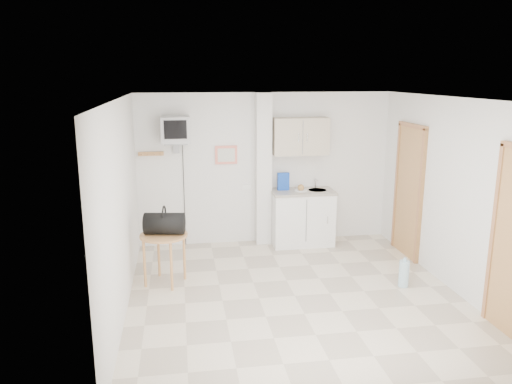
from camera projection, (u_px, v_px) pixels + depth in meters
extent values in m
plane|color=beige|center=(295.00, 296.00, 6.41)|extent=(4.50, 4.50, 0.00)
cube|color=white|center=(265.00, 169.00, 8.29)|extent=(4.20, 0.04, 2.50)
cube|color=white|center=(362.00, 271.00, 3.96)|extent=(4.20, 0.04, 2.50)
cube|color=white|center=(121.00, 209.00, 5.81)|extent=(0.04, 4.50, 2.50)
cube|color=white|center=(455.00, 196.00, 6.44)|extent=(0.04, 4.50, 2.50)
cube|color=white|center=(299.00, 99.00, 5.84)|extent=(4.20, 4.50, 0.04)
cube|color=white|center=(263.00, 170.00, 8.18)|extent=(0.25, 0.22, 2.50)
cube|color=#F27866|center=(226.00, 155.00, 8.12)|extent=(0.36, 0.03, 0.30)
cube|color=silver|center=(226.00, 155.00, 8.10)|extent=(0.28, 0.01, 0.22)
cube|color=#B37A44|center=(151.00, 154.00, 7.91)|extent=(0.40, 0.05, 0.06)
cube|color=white|center=(246.00, 187.00, 8.30)|extent=(0.15, 0.02, 0.08)
cylinder|color=#B37A44|center=(141.00, 155.00, 7.84)|extent=(0.02, 0.08, 0.02)
cylinder|color=#B37A44|center=(148.00, 155.00, 7.85)|extent=(0.02, 0.08, 0.02)
cylinder|color=#B37A44|center=(154.00, 155.00, 7.87)|extent=(0.02, 0.08, 0.02)
cylinder|color=#B37A44|center=(160.00, 155.00, 7.88)|extent=(0.02, 0.08, 0.02)
cube|color=olive|center=(408.00, 193.00, 7.70)|extent=(0.04, 0.75, 2.00)
cube|color=brown|center=(408.00, 193.00, 7.70)|extent=(0.06, 0.87, 2.06)
cube|color=white|center=(302.00, 218.00, 8.30)|extent=(1.00, 0.55, 0.88)
cube|color=#A0998A|center=(303.00, 192.00, 8.19)|extent=(1.03, 0.58, 0.04)
cylinder|color=#B7B7BA|center=(317.00, 191.00, 8.23)|extent=(0.30, 0.30, 0.05)
cylinder|color=#B7B7BA|center=(315.00, 183.00, 8.34)|extent=(0.02, 0.02, 0.16)
cylinder|color=#B7B7BA|center=(316.00, 180.00, 8.27)|extent=(0.02, 0.13, 0.02)
cube|color=#C2B09A|center=(300.00, 136.00, 8.09)|extent=(0.90, 0.32, 0.60)
cube|color=#1341B2|center=(283.00, 181.00, 8.19)|extent=(0.19, 0.07, 0.29)
cylinder|color=white|center=(301.00, 190.00, 8.16)|extent=(0.22, 0.22, 0.01)
sphere|color=tan|center=(301.00, 188.00, 8.15)|extent=(0.11, 0.11, 0.11)
cube|color=slate|center=(176.00, 143.00, 7.81)|extent=(0.36, 0.32, 0.02)
cube|color=slate|center=(176.00, 147.00, 7.95)|extent=(0.10, 0.06, 0.20)
cube|color=#A9AAAC|center=(175.00, 129.00, 7.69)|extent=(0.44, 0.42, 0.40)
cube|color=black|center=(175.00, 130.00, 7.48)|extent=(0.34, 0.02, 0.28)
cylinder|color=black|center=(184.00, 194.00, 8.16)|extent=(0.01, 0.01, 1.73)
cylinder|color=#B37A44|center=(164.00, 235.00, 6.66)|extent=(0.64, 0.64, 0.03)
cylinder|color=#B37A44|center=(184.00, 256.00, 6.87)|extent=(0.04, 0.04, 0.67)
cylinder|color=#B37A44|center=(159.00, 253.00, 6.98)|extent=(0.04, 0.04, 0.67)
cylinder|color=#B37A44|center=(145.00, 263.00, 6.61)|extent=(0.04, 0.04, 0.67)
cylinder|color=#B37A44|center=(171.00, 267.00, 6.50)|extent=(0.04, 0.04, 0.67)
cylinder|color=black|center=(164.00, 223.00, 6.64)|extent=(0.57, 0.37, 0.29)
torus|color=black|center=(164.00, 214.00, 6.61)|extent=(0.06, 0.22, 0.22)
cylinder|color=#A5CDDE|center=(404.00, 274.00, 6.67)|extent=(0.13, 0.13, 0.36)
cylinder|color=#A5CDDE|center=(405.00, 260.00, 6.62)|extent=(0.04, 0.04, 0.04)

